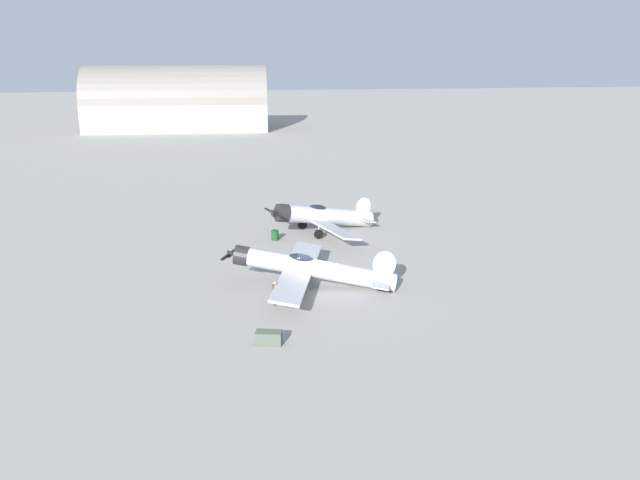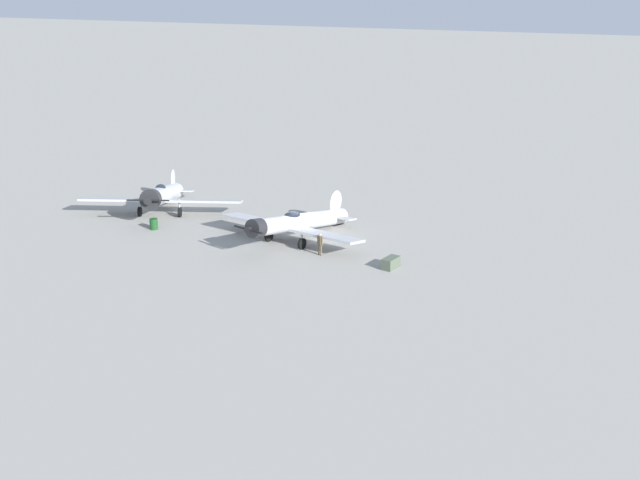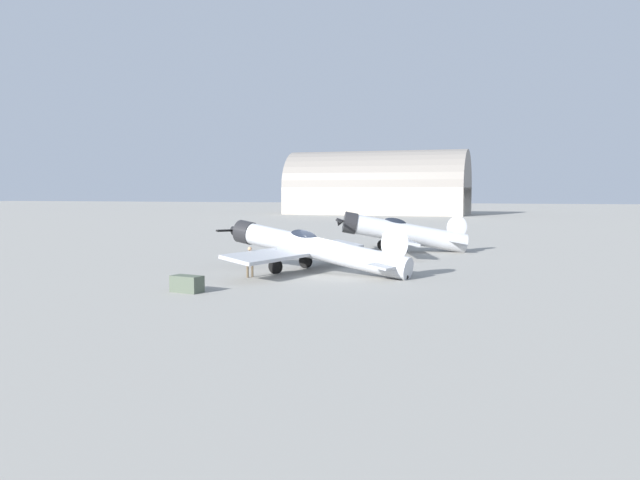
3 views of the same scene
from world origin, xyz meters
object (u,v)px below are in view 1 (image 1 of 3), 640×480
(airplane_mid_apron, at_px, (321,216))
(fuel_drum, at_px, (275,235))
(airplane_foreground, at_px, (309,268))
(ground_crew_mechanic, at_px, (275,291))
(equipment_crate, at_px, (269,338))

(airplane_mid_apron, bearing_deg, fuel_drum, 4.37)
(airplane_foreground, height_order, airplane_mid_apron, airplane_mid_apron)
(airplane_mid_apron, height_order, fuel_drum, airplane_mid_apron)
(airplane_foreground, bearing_deg, ground_crew_mechanic, 63.32)
(airplane_mid_apron, relative_size, fuel_drum, 15.49)
(ground_crew_mechanic, bearing_deg, fuel_drum, 123.46)
(airplane_foreground, height_order, equipment_crate, airplane_foreground)
(airplane_foreground, distance_m, ground_crew_mechanic, 3.74)
(equipment_crate, bearing_deg, ground_crew_mechanic, 171.92)
(airplane_foreground, xyz_separation_m, ground_crew_mechanic, (2.80, -2.46, -0.39))
(airplane_foreground, bearing_deg, fuel_drum, -68.10)
(fuel_drum, bearing_deg, airplane_mid_apron, 112.59)
(ground_crew_mechanic, xyz_separation_m, equipment_crate, (5.33, -0.76, -0.59))
(airplane_mid_apron, xyz_separation_m, ground_crew_mechanic, (15.67, -5.17, -0.48))
(airplane_mid_apron, xyz_separation_m, fuel_drum, (1.72, -4.13, -1.02))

